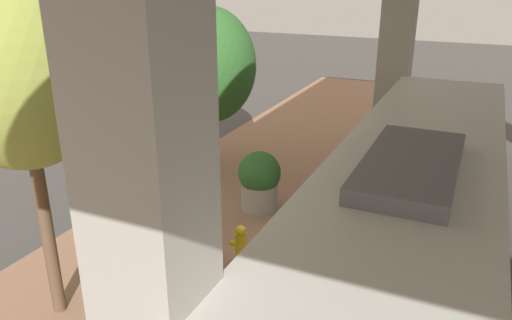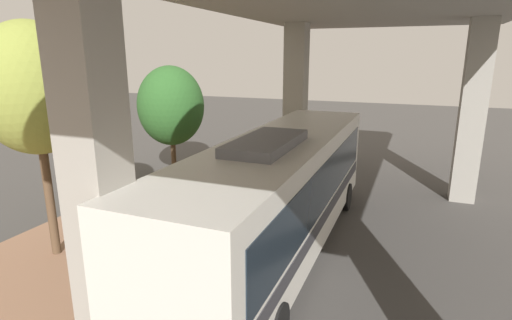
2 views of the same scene
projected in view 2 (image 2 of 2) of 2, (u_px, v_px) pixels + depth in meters
The scene contains 9 objects.
ground_plane at pixel (227, 228), 13.38m from camera, with size 80.00×80.00×0.00m, color #474442.
sidewalk_strip at pixel (153, 215), 14.46m from camera, with size 6.00×40.00×0.02m.
overpass at pixel (363, 15), 10.26m from camera, with size 9.40×20.05×7.55m.
bus at pixel (281, 188), 11.24m from camera, with size 2.68×11.90×3.65m.
fire_hydrant at pixel (182, 215), 13.17m from camera, with size 0.52×0.25×1.01m.
planter_front at pixel (145, 207), 12.69m from camera, with size 1.23×1.23×1.74m.
planter_middle at pixel (202, 179), 15.85m from camera, with size 1.16×1.16×1.66m.
street_tree_near at pixel (171, 106), 18.09m from camera, with size 3.00×3.00×5.20m.
street_tree_far at pixel (34, 90), 10.47m from camera, with size 2.91×2.91×6.50m.
Camera 2 is at (5.51, -11.11, 5.59)m, focal length 28.00 mm.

